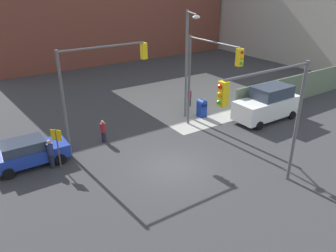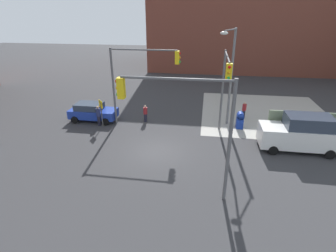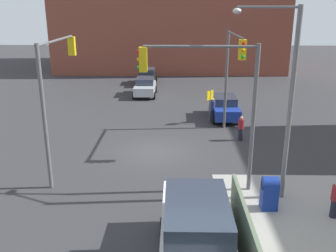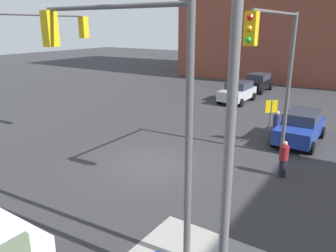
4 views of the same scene
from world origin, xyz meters
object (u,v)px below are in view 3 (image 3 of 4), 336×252
pedestrian_waiting (212,109)px  traffic_signal_ne_corner (210,90)px  mailbox_blue (270,192)px  street_lamp_corner (282,91)px  hatchback_silver (145,87)px  sedan_blue (225,107)px  pedestrian_crossing (241,128)px  sedan_black (147,76)px  pedestrian_walking_north (335,199)px  traffic_signal_nw_corner (232,64)px  van_white_delivery (196,235)px  traffic_signal_se_corner (57,79)px

pedestrian_waiting → traffic_signal_ne_corner: bearing=68.5°
mailbox_blue → pedestrian_waiting: pedestrian_waiting is taller
street_lamp_corner → hatchback_silver: 20.64m
sedan_blue → pedestrian_crossing: size_ratio=2.70×
sedan_black → sedan_blue: (12.53, 6.64, 0.00)m
traffic_signal_ne_corner → mailbox_blue: traffic_signal_ne_corner is taller
mailbox_blue → pedestrian_waiting: bearing=-174.3°
street_lamp_corner → pedestrian_walking_north: bearing=47.9°
traffic_signal_ne_corner → sedan_blue: size_ratio=1.56×
traffic_signal_nw_corner → sedan_black: bearing=-159.6°
pedestrian_crossing → street_lamp_corner: bearing=26.5°
sedan_black → pedestrian_crossing: bearing=22.1°
sedan_black → van_white_delivery: size_ratio=0.75×
hatchback_silver → pedestrian_crossing: hatchback_silver is taller
traffic_signal_nw_corner → pedestrian_walking_north: (9.11, 2.90, -3.84)m
traffic_signal_nw_corner → pedestrian_waiting: traffic_signal_nw_corner is taller
street_lamp_corner → van_white_delivery: size_ratio=1.48×
traffic_signal_ne_corner → van_white_delivery: 6.50m
mailbox_blue → van_white_delivery: size_ratio=0.26×
pedestrian_walking_north → traffic_signal_se_corner: bearing=137.9°
traffic_signal_nw_corner → traffic_signal_ne_corner: size_ratio=1.00×
sedan_blue → van_white_delivery: bearing=-10.1°
pedestrian_waiting → pedestrian_walking_north: 13.10m
van_white_delivery → pedestrian_waiting: van_white_delivery is taller
street_lamp_corner → hatchback_silver: bearing=-159.6°
street_lamp_corner → sedan_blue: (-11.84, -0.66, -3.86)m
sedan_blue → pedestrian_crossing: (4.79, 0.40, -0.05)m
traffic_signal_nw_corner → traffic_signal_se_corner: (4.67, -9.00, -0.01)m
hatchback_silver → pedestrian_walking_north: size_ratio=2.57×
mailbox_blue → pedestrian_crossing: pedestrian_crossing is taller
mailbox_blue → sedan_blue: 12.99m
pedestrian_crossing → traffic_signal_ne_corner: bearing=2.5°
traffic_signal_se_corner → street_lamp_corner: 10.32m
mailbox_blue → pedestrian_walking_north: (0.60, 2.40, 0.04)m
sedan_blue → sedan_black: bearing=-152.1°
sedan_black → pedestrian_waiting: (13.52, 5.64, 0.08)m
street_lamp_corner → mailbox_blue: size_ratio=5.59×
mailbox_blue → pedestrian_waiting: 12.06m
sedan_black → pedestrian_walking_north: bearing=19.5°
street_lamp_corner → van_white_delivery: 7.06m
sedan_blue → pedestrian_waiting: pedestrian_waiting is taller
mailbox_blue → sedan_black: size_ratio=0.35×
pedestrian_walking_north → pedestrian_crossing: bearing=82.4°
pedestrian_walking_north → traffic_signal_ne_corner: bearing=132.7°
traffic_signal_nw_corner → pedestrian_crossing: size_ratio=4.21×
pedestrian_crossing → pedestrian_walking_north: size_ratio=0.99×
traffic_signal_se_corner → sedan_blue: 13.58m
hatchback_silver → sedan_blue: same height
traffic_signal_nw_corner → van_white_delivery: size_ratio=1.20×
street_lamp_corner → pedestrian_crossing: street_lamp_corner is taller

